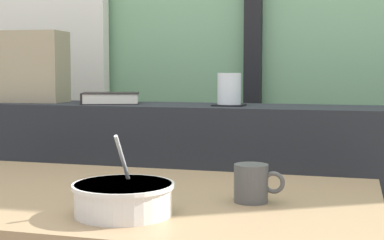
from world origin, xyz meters
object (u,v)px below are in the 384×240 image
(breakfast_table, at_px, (122,235))
(ceramic_mug, at_px, (252,183))
(juice_glass, at_px, (229,90))
(soup_bowl, at_px, (123,198))
(coaster_square, at_px, (229,105))
(throw_pillow, at_px, (22,67))
(closed_book, at_px, (110,98))

(breakfast_table, height_order, ceramic_mug, ceramic_mug)
(juice_glass, bearing_deg, breakfast_table, -101.92)
(juice_glass, relative_size, soup_bowl, 0.50)
(coaster_square, height_order, ceramic_mug, coaster_square)
(juice_glass, distance_m, throw_pillow, 0.79)
(coaster_square, height_order, throw_pillow, throw_pillow)
(coaster_square, distance_m, juice_glass, 0.05)
(coaster_square, bearing_deg, soup_bowl, -93.49)
(breakfast_table, height_order, coaster_square, coaster_square)
(coaster_square, height_order, juice_glass, juice_glass)
(juice_glass, height_order, closed_book, juice_glass)
(breakfast_table, bearing_deg, throw_pillow, 136.02)
(juice_glass, relative_size, throw_pillow, 0.32)
(coaster_square, bearing_deg, breakfast_table, -101.92)
(soup_bowl, bearing_deg, throw_pillow, 132.07)
(juice_glass, bearing_deg, soup_bowl, -93.49)
(juice_glass, height_order, ceramic_mug, juice_glass)
(breakfast_table, xyz_separation_m, soup_bowl, (0.08, -0.18, 0.14))
(breakfast_table, height_order, throw_pillow, throw_pillow)
(soup_bowl, bearing_deg, coaster_square, 86.51)
(throw_pillow, bearing_deg, coaster_square, -1.36)
(throw_pillow, xyz_separation_m, soup_bowl, (0.74, -0.82, -0.27))
(throw_pillow, relative_size, soup_bowl, 1.54)
(coaster_square, relative_size, soup_bowl, 0.48)
(closed_book, bearing_deg, breakfast_table, -64.25)
(throw_pillow, height_order, soup_bowl, throw_pillow)
(coaster_square, height_order, closed_book, closed_book)
(ceramic_mug, bearing_deg, breakfast_table, 179.22)
(breakfast_table, distance_m, soup_bowl, 0.24)
(breakfast_table, bearing_deg, juice_glass, 78.08)
(throw_pillow, height_order, ceramic_mug, throw_pillow)
(breakfast_table, relative_size, closed_book, 5.04)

